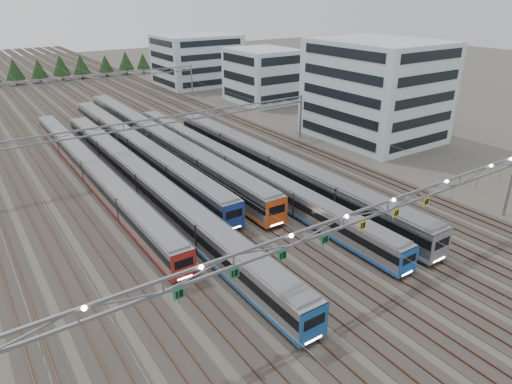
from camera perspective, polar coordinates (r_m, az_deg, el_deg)
ground at (r=44.00m, az=10.21°, el=-12.10°), size 400.00×400.00×0.00m
track_bed at (r=129.63m, az=-22.41°, el=11.38°), size 54.00×260.00×5.42m
train_a at (r=69.71m, az=-19.88°, el=2.56°), size 2.60×60.60×3.38m
train_b at (r=62.01m, az=-13.48°, el=0.93°), size 2.85×67.52×3.72m
train_c at (r=77.25m, az=-14.66°, el=5.40°), size 2.90×60.76×3.77m
train_d at (r=79.65m, az=-11.91°, el=6.30°), size 3.05×66.95×3.97m
train_e at (r=67.81m, az=-2.96°, el=3.39°), size 2.55×64.39×3.31m
train_f at (r=66.15m, az=2.64°, el=3.18°), size 3.06×54.97×3.99m
gantry_near at (r=40.20m, az=11.00°, el=-3.98°), size 56.36×0.61×8.08m
gantry_mid at (r=72.30m, az=-11.93°, el=7.95°), size 56.36×0.36×8.00m
gantry_far at (r=114.35m, az=-21.03°, el=12.65°), size 56.36×0.36×8.00m
depot_bldg_south at (r=88.41m, az=14.69°, el=12.20°), size 18.00×22.00×17.74m
depot_bldg_mid at (r=116.56m, az=0.81°, el=14.36°), size 14.00×16.00×12.74m
depot_bldg_north at (r=139.93m, az=-7.37°, el=16.05°), size 22.00×18.00×14.15m
treeline at (r=155.27m, az=-25.26°, el=13.76°), size 93.80×5.60×7.02m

